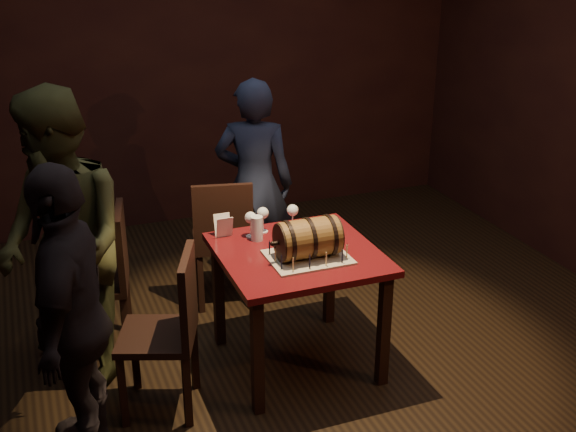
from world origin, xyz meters
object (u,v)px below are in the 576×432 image
(person_back, at_px, (254,184))
(person_left_front, at_px, (72,318))
(chair_left_rear, at_px, (107,272))
(wine_glass_right, at_px, (293,211))
(barrel_cake, at_px, (308,238))
(chair_back, at_px, (223,236))
(wine_glass_mid, at_px, (263,214))
(person_left_rear, at_px, (63,245))
(pub_table, at_px, (297,268))
(pint_of_ale, at_px, (257,229))
(wine_glass_left, at_px, (251,219))
(chair_left_front, at_px, (171,325))

(person_back, relative_size, person_left_front, 0.99)
(chair_left_rear, bearing_deg, wine_glass_right, -13.94)
(barrel_cake, relative_size, chair_back, 0.43)
(wine_glass_mid, height_order, person_left_rear, person_left_rear)
(wine_glass_mid, height_order, chair_back, chair_back)
(wine_glass_right, height_order, person_back, person_back)
(person_back, bearing_deg, pub_table, 108.83)
(barrel_cake, distance_m, person_back, 1.24)
(wine_glass_right, relative_size, person_left_rear, 0.09)
(pub_table, relative_size, person_back, 0.59)
(person_back, bearing_deg, pint_of_ale, 97.12)
(barrel_cake, height_order, pint_of_ale, barrel_cake)
(pint_of_ale, bearing_deg, person_left_rear, 176.68)
(barrel_cake, xyz_separation_m, person_back, (0.09, 1.24, -0.11))
(wine_glass_right, height_order, pint_of_ale, wine_glass_right)
(wine_glass_left, relative_size, chair_back, 0.17)
(chair_left_front, bearing_deg, wine_glass_right, 28.44)
(wine_glass_right, bearing_deg, wine_glass_left, -175.75)
(pub_table, bearing_deg, pint_of_ale, 125.79)
(wine_glass_left, height_order, wine_glass_right, same)
(wine_glass_mid, xyz_separation_m, person_back, (0.21, 0.79, -0.10))
(chair_left_front, bearing_deg, person_left_rear, 136.11)
(barrel_cake, height_order, chair_back, barrel_cake)
(chair_back, bearing_deg, person_left_rear, -152.25)
(wine_glass_mid, bearing_deg, wine_glass_right, -7.16)
(pub_table, height_order, chair_back, chair_back)
(chair_left_rear, bearing_deg, pint_of_ale, -22.54)
(pub_table, distance_m, pint_of_ale, 0.34)
(wine_glass_mid, height_order, wine_glass_right, same)
(pint_of_ale, distance_m, chair_left_front, 0.80)
(person_left_rear, bearing_deg, person_left_front, -20.29)
(barrel_cake, xyz_separation_m, person_left_front, (-1.31, -0.25, -0.10))
(pub_table, relative_size, wine_glass_left, 5.59)
(wine_glass_mid, bearing_deg, chair_left_rear, 164.75)
(pub_table, bearing_deg, wine_glass_right, 73.90)
(wine_glass_left, xyz_separation_m, pint_of_ale, (0.02, -0.06, -0.05))
(wine_glass_left, distance_m, wine_glass_right, 0.28)
(barrel_cake, relative_size, chair_left_front, 0.43)
(chair_left_rear, height_order, person_left_rear, person_left_rear)
(wine_glass_right, bearing_deg, chair_left_rear, 166.06)
(wine_glass_mid, distance_m, pint_of_ale, 0.13)
(pub_table, relative_size, person_left_rear, 0.52)
(person_left_rear, bearing_deg, pub_table, 58.54)
(person_back, bearing_deg, person_left_rear, 55.56)
(barrel_cake, distance_m, wine_glass_right, 0.43)
(chair_back, height_order, chair_left_rear, same)
(chair_back, height_order, chair_left_front, same)
(barrel_cake, distance_m, person_left_front, 1.34)
(barrel_cake, distance_m, pint_of_ale, 0.39)
(pint_of_ale, bearing_deg, person_left_front, -152.23)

